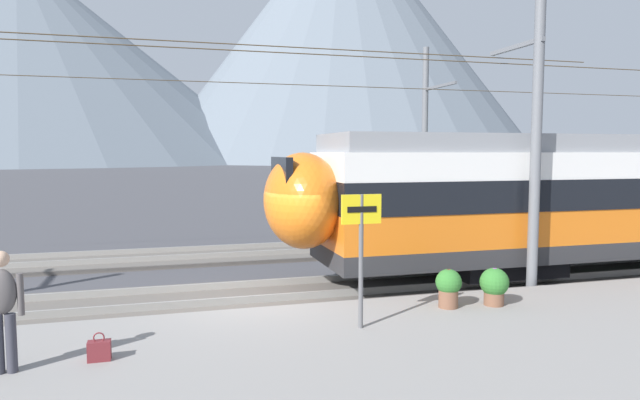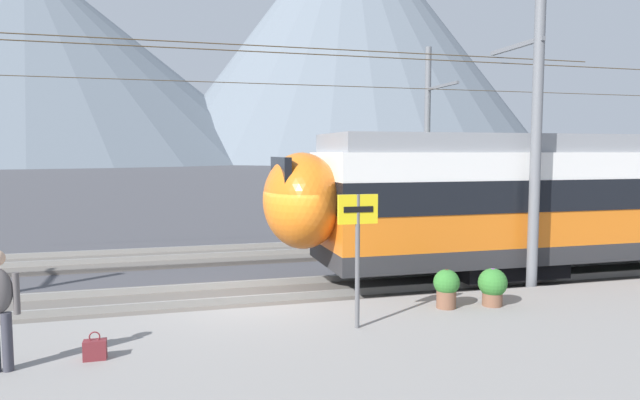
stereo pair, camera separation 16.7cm
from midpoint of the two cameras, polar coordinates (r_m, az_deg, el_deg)
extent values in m
plane|color=#424247|center=(12.26, -5.79, -11.26)|extent=(400.00, 400.00, 0.00)
cube|color=gray|center=(8.42, -1.09, -17.52)|extent=(120.00, 6.11, 0.40)
cube|color=#5B5651|center=(13.23, -6.53, -9.78)|extent=(120.00, 3.00, 0.12)
cube|color=gray|center=(12.51, -6.04, -9.98)|extent=(120.00, 0.07, 0.16)
cube|color=gray|center=(13.88, -6.99, -8.48)|extent=(120.00, 0.07, 0.16)
cube|color=#5B5651|center=(18.54, -9.08, -5.54)|extent=(120.00, 3.00, 0.12)
cube|color=gray|center=(17.82, -8.84, -5.51)|extent=(120.00, 0.07, 0.16)
cube|color=gray|center=(19.22, -9.31, -4.75)|extent=(120.00, 0.07, 0.16)
cube|color=black|center=(15.38, 17.74, -6.26)|extent=(2.80, 2.29, 0.42)
ellipsoid|color=orange|center=(13.07, -1.50, -0.06)|extent=(1.80, 2.63, 2.25)
cube|color=black|center=(12.93, -3.66, 1.76)|extent=(0.16, 1.72, 1.19)
cube|color=black|center=(24.97, 27.70, -2.35)|extent=(2.80, 2.30, 0.42)
ellipsoid|color=#1E6638|center=(21.00, 14.97, 1.66)|extent=(1.80, 2.64, 2.25)
cube|color=black|center=(20.73, 13.80, 2.83)|extent=(0.16, 1.72, 1.19)
cylinder|color=slate|center=(13.60, 21.53, 6.28)|extent=(0.24, 0.24, 7.62)
cube|color=slate|center=(14.51, 19.70, 14.54)|extent=(0.10, 2.03, 0.10)
cylinder|color=#473823|center=(15.18, 17.75, 13.19)|extent=(41.34, 0.02, 0.02)
cylinder|color=slate|center=(22.70, 11.07, 5.71)|extent=(0.24, 0.24, 7.51)
cube|color=slate|center=(21.83, 12.48, 11.27)|extent=(0.10, 2.54, 0.10)
cylinder|color=#473823|center=(20.82, 13.91, 10.86)|extent=(41.34, 0.02, 0.02)
cylinder|color=#59595B|center=(9.59, 4.34, -6.30)|extent=(0.08, 0.08, 2.30)
cube|color=yellow|center=(9.45, 4.38, -0.94)|extent=(0.70, 0.06, 0.50)
cube|color=black|center=(9.42, 4.45, -0.96)|extent=(0.52, 0.01, 0.10)
cylinder|color=#383842|center=(8.97, -28.80, -12.57)|extent=(0.14, 0.14, 0.82)
cylinder|color=#514C4C|center=(8.77, -28.09, -8.41)|extent=(0.09, 0.09, 0.58)
cube|color=maroon|center=(8.99, -21.47, -14.04)|extent=(0.32, 0.18, 0.29)
torus|color=maroon|center=(8.93, -21.51, -12.86)|extent=(0.16, 0.02, 0.16)
cylinder|color=brown|center=(11.27, 13.17, -9.80)|extent=(0.38, 0.38, 0.35)
sphere|color=#33752D|center=(11.19, 13.21, -8.18)|extent=(0.50, 0.50, 0.50)
sphere|color=red|center=(11.16, 13.22, -7.61)|extent=(0.28, 0.28, 0.28)
cylinder|color=brown|center=(11.67, 17.56, -9.54)|extent=(0.39, 0.39, 0.29)
sphere|color=#33752D|center=(11.60, 17.60, -8.04)|extent=(0.57, 0.57, 0.57)
sphere|color=purple|center=(11.57, 17.62, -7.43)|extent=(0.31, 0.31, 0.31)
cone|color=slate|center=(209.36, -27.59, 12.66)|extent=(168.37, 168.37, 67.06)
cone|color=slate|center=(205.36, 3.05, 16.51)|extent=(134.81, 134.81, 89.20)
camera|label=1|loc=(0.08, -89.68, 0.03)|focal=31.37mm
camera|label=2|loc=(0.08, 90.32, -0.03)|focal=31.37mm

